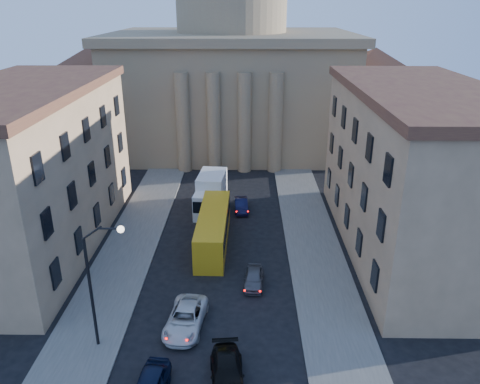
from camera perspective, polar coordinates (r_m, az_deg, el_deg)
The scene contains 12 objects.
sidewalk_left at distance 41.94m, azimuth -14.30°, elevation -8.67°, with size 5.00×60.00×0.15m, color #56544E.
sidewalk_right at distance 41.04m, azimuth 9.60°, elevation -8.98°, with size 5.00×60.00×0.15m, color #56544E.
church at distance 72.78m, azimuth -1.00°, elevation 14.88°, with size 68.02×28.76×36.60m.
building_left at distance 45.30m, azimuth -24.38°, elevation 2.58°, with size 11.60×26.60×14.70m.
building_right at distance 43.61m, azimuth 20.58°, elevation 2.45°, with size 11.60×26.60×14.70m.
street_lamp at distance 30.71m, azimuth -16.99°, elevation -9.89°, with size 2.62×0.44×8.83m.
car_left_mid at distance 33.78m, azimuth -6.65°, elevation -15.06°, with size 2.43×5.27×1.46m, color silver.
car_right_mid at distance 29.64m, azimuth -1.58°, elevation -21.27°, with size 1.98×4.87×1.41m, color black.
car_right_far at distance 37.99m, azimuth 1.67°, elevation -10.42°, with size 1.50×3.72×1.27m, color #505055.
car_right_distant at distance 50.71m, azimuth 0.15°, elevation -1.61°, with size 1.37×3.94×1.30m, color black.
city_bus at distance 43.49m, azimuth -3.28°, elevation -4.36°, with size 2.76×11.21×3.15m.
box_truck at distance 50.69m, azimuth -3.60°, elevation -0.26°, with size 3.33×7.12×3.79m.
Camera 1 is at (2.21, -16.69, 21.08)m, focal length 35.00 mm.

